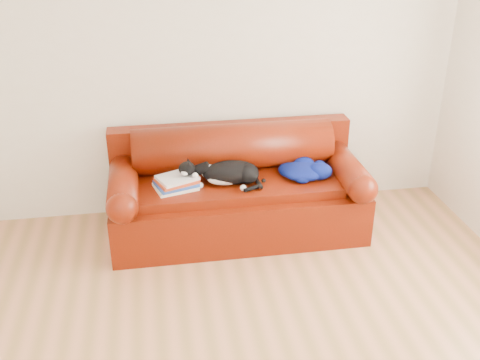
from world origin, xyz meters
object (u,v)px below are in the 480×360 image
Objects in this scene: sofa_base at (237,206)px; blanket at (304,170)px; cat at (229,173)px; book_stack at (176,182)px.

sofa_base is 4.83× the size of blanket.
blanket is at bearing -5.39° from sofa_base.
sofa_base is 3.41× the size of cat.
blanket is (1.07, 0.04, 0.01)m from book_stack.
sofa_base is 5.59× the size of book_stack.
book_stack is at bearing -178.00° from blanket.
book_stack is 0.61× the size of cat.
cat is 0.64m from blanket.
blanket reaches higher than sofa_base.
book_stack is at bearing -156.19° from cat.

